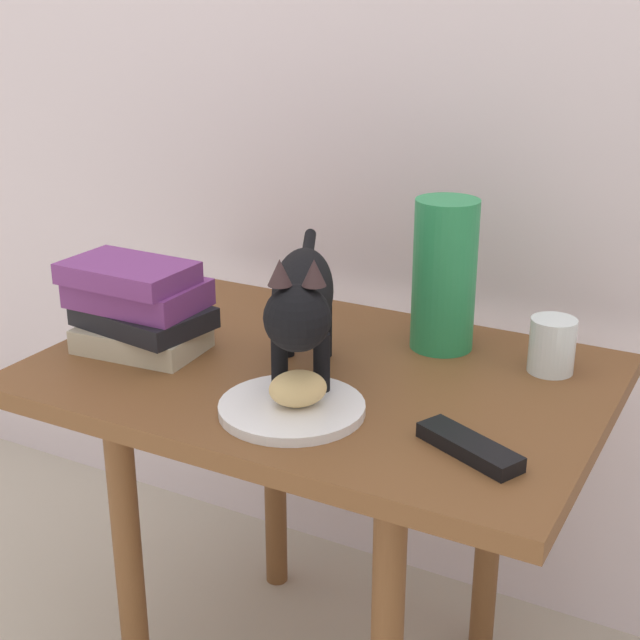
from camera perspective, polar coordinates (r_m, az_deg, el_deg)
The scene contains 9 objects.
back_panel at distance 1.66m, azimuth 7.14°, elevation 18.01°, with size 4.00×0.04×2.20m, color silver.
side_table at distance 1.44m, azimuth -0.00°, elevation -6.15°, with size 0.86×0.59×0.61m.
plate at distance 1.26m, azimuth -1.78°, elevation -5.54°, with size 0.20×0.20×0.01m, color white.
bread_roll at distance 1.24m, azimuth -1.40°, elevation -4.32°, with size 0.08×0.06×0.05m, color #E0BC7A.
cat at distance 1.30m, azimuth -1.14°, elevation 1.36°, with size 0.25×0.44×0.23m.
book_stack at distance 1.48m, azimuth -11.33°, elevation 0.87°, with size 0.23×0.17×0.15m.
green_vase at distance 1.45m, azimuth 7.80°, elevation 2.80°, with size 0.10×0.10×0.24m, color #288C51.
candle_jar at distance 1.42m, azimuth 14.33°, elevation -1.73°, with size 0.07×0.07×0.08m.
tv_remote at distance 1.17m, azimuth 9.33°, elevation -7.85°, with size 0.15×0.04×0.02m, color black.
Camera 1 is at (0.61, -1.13, 1.17)m, focal length 51.06 mm.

